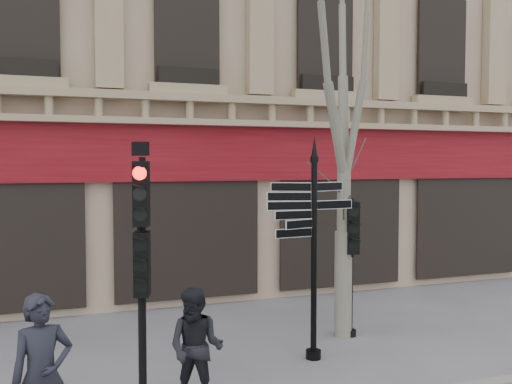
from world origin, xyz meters
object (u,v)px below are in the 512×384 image
fingerpost (314,210)px  pedestrian_a (42,377)px  traffic_signal_main (141,238)px  pedestrian_b (196,348)px  traffic_signal_secondary (350,243)px  plane_tree (345,46)px

fingerpost → pedestrian_a: fingerpost is taller
fingerpost → traffic_signal_main: fingerpost is taller
fingerpost → traffic_signal_main: bearing=-163.6°
fingerpost → pedestrian_b: 3.18m
fingerpost → traffic_signal_secondary: 1.70m
pedestrian_a → traffic_signal_secondary: bearing=14.3°
traffic_signal_main → traffic_signal_secondary: 4.55m
traffic_signal_secondary → pedestrian_b: bearing=-135.6°
traffic_signal_secondary → plane_tree: bearing=-175.8°
plane_tree → pedestrian_b: (-3.46, -2.16, -4.76)m
fingerpost → traffic_signal_main: size_ratio=1.04×
traffic_signal_main → traffic_signal_secondary: (4.24, 1.57, -0.48)m
fingerpost → plane_tree: 3.34m
pedestrian_a → pedestrian_b: pedestrian_a is taller
traffic_signal_secondary → traffic_signal_main: bearing=-146.0°
plane_tree → pedestrian_b: 6.27m
traffic_signal_secondary → pedestrian_b: traffic_signal_secondary is taller
traffic_signal_main → traffic_signal_secondary: size_ratio=1.40×
fingerpost → traffic_signal_main: 3.10m
traffic_signal_secondary → pedestrian_a: traffic_signal_secondary is taller
fingerpost → traffic_signal_secondary: size_ratio=1.45×
plane_tree → pedestrian_a: size_ratio=4.19×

